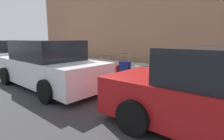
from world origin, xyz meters
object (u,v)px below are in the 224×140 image
at_px(suitcase_teal_3, 147,76).
at_px(bollard_post, 54,61).
at_px(suitcase_maroon_2, 164,75).
at_px(suitcase_silver_4, 136,74).
at_px(suitcase_teal_10, 83,66).
at_px(suitcase_silver_11, 76,64).
at_px(suitcase_red_6, 114,71).
at_px(suitcase_black_1, 179,80).
at_px(fire_hydrant, 66,62).
at_px(suitcase_black_8, 97,68).
at_px(suitcase_maroon_9, 89,67).
at_px(parked_car_white_1, 48,65).
at_px(suitcase_navy_5, 125,71).
at_px(suitcase_olive_7, 105,69).
at_px(suitcase_olive_0, 196,80).

height_order(suitcase_teal_3, bollard_post, bollard_post).
height_order(suitcase_maroon_2, suitcase_silver_4, suitcase_maroon_2).
relative_size(suitcase_teal_3, suitcase_teal_10, 1.02).
distance_m(suitcase_teal_10, suitcase_silver_11, 0.48).
height_order(suitcase_silver_4, suitcase_red_6, suitcase_silver_4).
bearing_deg(suitcase_silver_11, suitcase_black_1, -179.49).
bearing_deg(bollard_post, suitcase_teal_10, -175.49).
xyz_separation_m(suitcase_maroon_2, fire_hydrant, (5.10, 0.06, 0.03)).
height_order(suitcase_black_1, suitcase_black_8, suitcase_black_8).
height_order(suitcase_maroon_9, parked_car_white_1, parked_car_white_1).
relative_size(suitcase_black_1, suitcase_maroon_2, 0.76).
distance_m(suitcase_teal_3, bollard_post, 5.35).
bearing_deg(suitcase_black_8, parked_car_white_1, 78.49).
height_order(fire_hydrant, parked_car_white_1, parked_car_white_1).
bearing_deg(suitcase_red_6, suitcase_navy_5, 178.93).
xyz_separation_m(suitcase_olive_7, suitcase_black_8, (0.45, 0.01, -0.01)).
height_order(suitcase_olive_0, suitcase_silver_4, suitcase_olive_0).
bearing_deg(suitcase_silver_4, suitcase_black_8, 2.35).
bearing_deg(suitcase_silver_4, suitcase_teal_10, 0.44).
distance_m(suitcase_silver_4, suitcase_olive_7, 1.45).
bearing_deg(suitcase_silver_4, suitcase_black_1, -179.61).
bearing_deg(suitcase_black_8, fire_hydrant, -1.19).
bearing_deg(parked_car_white_1, suitcase_olive_0, -154.54).
height_order(suitcase_teal_3, suitcase_black_8, suitcase_black_8).
relative_size(suitcase_black_1, suitcase_teal_3, 1.21).
bearing_deg(suitcase_maroon_9, parked_car_white_1, 91.52).
bearing_deg(suitcase_maroon_2, fire_hydrant, 0.69).
distance_m(suitcase_olive_7, suitcase_silver_11, 1.84).
bearing_deg(suitcase_black_8, suitcase_teal_10, -3.52).
bearing_deg(fire_hydrant, suitcase_teal_3, 179.01).
relative_size(suitcase_navy_5, bollard_post, 1.25).
xyz_separation_m(suitcase_olive_7, suitcase_silver_11, (1.84, -0.04, 0.06)).
bearing_deg(suitcase_maroon_2, suitcase_navy_5, 3.98).
relative_size(suitcase_olive_0, suitcase_silver_4, 1.05).
distance_m(suitcase_silver_4, suitcase_navy_5, 0.48).
relative_size(suitcase_teal_3, suitcase_black_8, 0.80).
bearing_deg(parked_car_white_1, suitcase_olive_7, -112.90).
xyz_separation_m(suitcase_black_8, suitcase_silver_11, (1.39, -0.05, 0.08)).
relative_size(suitcase_silver_4, bollard_post, 0.93).
relative_size(suitcase_silver_4, fire_hydrant, 1.03).
distance_m(suitcase_black_1, suitcase_black_8, 3.44).
xyz_separation_m(suitcase_navy_5, bollard_post, (4.40, 0.11, 0.05)).
height_order(suitcase_maroon_2, suitcase_red_6, suitcase_maroon_2).
relative_size(suitcase_red_6, suitcase_teal_10, 0.93).
xyz_separation_m(suitcase_silver_4, suitcase_teal_10, (2.82, 0.02, -0.00)).
xyz_separation_m(suitcase_olive_0, suitcase_teal_3, (1.55, 0.06, -0.08)).
bearing_deg(suitcase_olive_7, suitcase_black_1, -178.49).
relative_size(suitcase_teal_3, fire_hydrant, 0.85).
bearing_deg(suitcase_teal_3, fire_hydrant, -0.99).
distance_m(suitcase_navy_5, bollard_post, 4.40).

